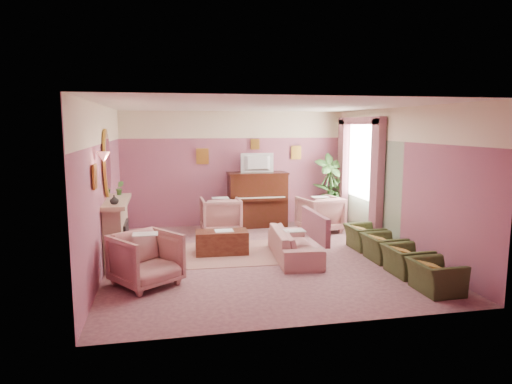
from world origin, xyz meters
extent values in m
cube|color=#84575D|center=(0.00, 0.00, 0.00)|extent=(5.50, 6.00, 0.01)
cube|color=white|center=(0.00, 0.00, 2.80)|extent=(5.50, 6.00, 0.01)
cube|color=#7A4667|center=(0.00, 3.00, 1.40)|extent=(5.50, 0.02, 2.80)
cube|color=#7A4667|center=(0.00, -3.00, 1.40)|extent=(5.50, 0.02, 2.80)
cube|color=#7A4667|center=(-2.75, 0.00, 1.40)|extent=(0.02, 6.00, 2.80)
cube|color=#7A4667|center=(2.75, 0.00, 1.40)|extent=(0.02, 6.00, 2.80)
cube|color=#FAE8C0|center=(0.00, 2.99, 2.47)|extent=(5.50, 0.01, 0.65)
cube|color=#8EA184|center=(2.73, 1.30, 1.07)|extent=(0.01, 3.00, 2.15)
cube|color=tan|center=(-2.59, 0.20, 0.55)|extent=(0.30, 1.40, 1.10)
cube|color=black|center=(-2.49, 0.20, 0.40)|extent=(0.18, 0.72, 0.68)
cube|color=#FF6E01|center=(-2.45, 0.20, 0.22)|extent=(0.06, 0.54, 0.10)
cube|color=tan|center=(-2.56, 0.20, 1.12)|extent=(0.40, 1.55, 0.07)
cube|color=tan|center=(-2.39, 0.20, 0.01)|extent=(0.55, 1.50, 0.02)
ellipsoid|color=#BD8D30|center=(-2.70, 0.20, 1.80)|extent=(0.04, 0.72, 1.20)
ellipsoid|color=white|center=(-2.67, 0.20, 1.80)|extent=(0.01, 0.60, 1.06)
cone|color=#D7766B|center=(-2.62, -0.85, 1.98)|extent=(0.20, 0.20, 0.16)
cube|color=#38180D|center=(0.50, 2.68, 0.65)|extent=(1.40, 0.60, 1.30)
cube|color=#38180D|center=(0.50, 2.33, 0.72)|extent=(1.30, 0.12, 0.06)
cube|color=silver|center=(0.50, 2.33, 0.76)|extent=(1.20, 0.08, 0.02)
cube|color=#38180D|center=(0.50, 2.68, 1.31)|extent=(1.45, 0.65, 0.04)
imported|color=black|center=(0.50, 2.63, 1.60)|extent=(0.80, 0.12, 0.48)
cube|color=#BD8D30|center=(-0.80, 2.96, 1.72)|extent=(0.30, 0.03, 0.38)
cube|color=#BD8D30|center=(1.55, 2.96, 1.78)|extent=(0.26, 0.03, 0.34)
cube|color=#BD8D30|center=(0.50, 2.96, 2.00)|extent=(0.22, 0.03, 0.26)
cube|color=#BD8D30|center=(-2.71, -1.20, 1.72)|extent=(0.03, 0.28, 0.36)
cube|color=beige|center=(2.70, 1.55, 1.70)|extent=(0.03, 1.40, 1.80)
cube|color=#8A4E5B|center=(2.62, 0.63, 1.30)|extent=(0.16, 0.34, 2.60)
cube|color=#8A4E5B|center=(2.62, 2.47, 1.30)|extent=(0.16, 0.34, 2.60)
cube|color=#8A4E5B|center=(2.62, 1.55, 2.56)|extent=(0.16, 2.20, 0.16)
imported|color=#376A2C|center=(-2.55, 0.75, 1.29)|extent=(0.16, 0.16, 0.28)
imported|color=#FAE8C0|center=(-2.55, -0.30, 1.23)|extent=(0.16, 0.16, 0.16)
cube|color=#A06960|center=(-0.61, 0.39, 0.01)|extent=(2.56, 1.89, 0.01)
cube|color=#4C2416|center=(-0.67, 0.40, 0.23)|extent=(1.02, 0.54, 0.45)
cube|color=white|center=(-0.62, 0.40, 0.46)|extent=(0.35, 0.28, 0.01)
imported|color=tan|center=(0.62, -0.16, 0.37)|extent=(0.61, 1.84, 0.75)
cube|color=#8A4E5B|center=(1.02, -0.16, 0.60)|extent=(0.09, 1.40, 0.51)
imported|color=tan|center=(-0.47, 2.17, 0.46)|extent=(0.88, 0.88, 0.91)
imported|color=tan|center=(1.82, 1.85, 0.46)|extent=(0.88, 0.88, 0.91)
imported|color=tan|center=(-2.03, -1.10, 0.46)|extent=(0.88, 0.88, 0.91)
imported|color=#3A4622|center=(2.17, -2.26, 0.32)|extent=(0.52, 0.73, 0.64)
imported|color=#3A4622|center=(2.17, -1.44, 0.32)|extent=(0.52, 0.73, 0.64)
imported|color=#3A4622|center=(2.17, -0.62, 0.32)|extent=(0.52, 0.73, 0.64)
imported|color=#3A4622|center=(2.17, 0.20, 0.32)|extent=(0.52, 0.73, 0.64)
cylinder|color=silver|center=(2.39, 2.62, 0.35)|extent=(0.52, 0.52, 0.70)
imported|color=#376A2C|center=(2.39, 2.62, 0.87)|extent=(0.30, 0.30, 0.34)
imported|color=#376A2C|center=(2.51, 2.52, 0.84)|extent=(0.16, 0.16, 0.28)
cylinder|color=brown|center=(2.30, 2.52, 0.17)|extent=(0.34, 0.34, 0.34)
imported|color=#376A2C|center=(2.30, 2.52, 1.06)|extent=(0.76, 0.76, 1.44)
camera|label=1|loc=(-1.73, -8.10, 2.45)|focal=32.00mm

